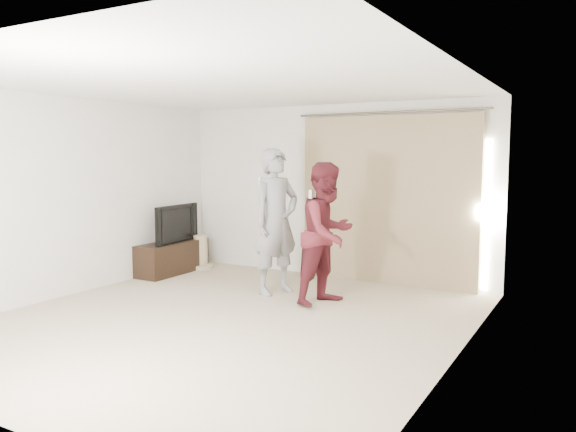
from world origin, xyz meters
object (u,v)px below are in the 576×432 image
object	(u,v)px
tv_console	(172,257)
person_man	(276,221)
person_woman	(327,234)
tv	(172,223)

from	to	relation	value
tv_console	person_man	bearing A→B (deg)	-8.49
tv_console	person_man	world-z (taller)	person_man
tv_console	person_woman	distance (m)	3.02
person_man	person_woman	xyz separation A→B (m)	(0.83, -0.15, -0.09)
tv	person_man	world-z (taller)	person_man
person_man	person_woman	world-z (taller)	person_man
tv_console	person_woman	bearing A→B (deg)	-8.98
tv_console	person_man	size ratio (longest dim) A/B	0.66
tv	person_man	size ratio (longest dim) A/B	0.53
tv_console	person_woman	xyz separation A→B (m)	(2.91, -0.46, 0.63)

